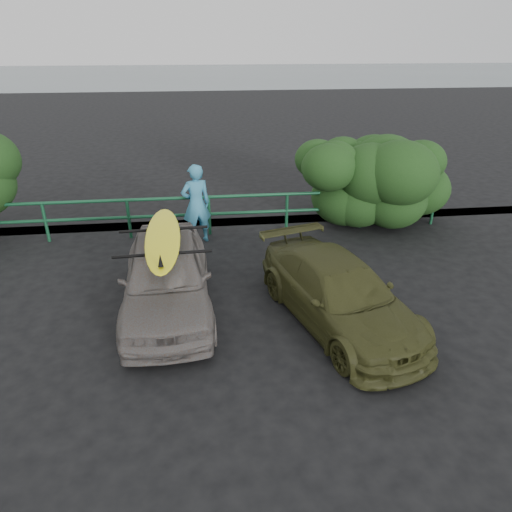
{
  "coord_description": "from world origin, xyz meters",
  "views": [
    {
      "loc": [
        0.9,
        -5.95,
        4.61
      ],
      "look_at": [
        1.78,
        1.48,
        1.01
      ],
      "focal_mm": 32.0,
      "sensor_mm": 36.0,
      "label": 1
    }
  ],
  "objects_px": {
    "olive_vehicle": "(339,293)",
    "surfboard": "(163,237)",
    "sedan": "(167,276)",
    "man": "(196,204)",
    "guardrail": "(169,217)"
  },
  "relations": [
    {
      "from": "sedan",
      "to": "man",
      "type": "relative_size",
      "value": 2.02
    },
    {
      "from": "sedan",
      "to": "surfboard",
      "type": "distance_m",
      "value": 0.77
    },
    {
      "from": "sedan",
      "to": "man",
      "type": "distance_m",
      "value": 3.11
    },
    {
      "from": "surfboard",
      "to": "man",
      "type": "bearing_deg",
      "value": 77.07
    },
    {
      "from": "sedan",
      "to": "surfboard",
      "type": "relative_size",
      "value": 1.34
    },
    {
      "from": "olive_vehicle",
      "to": "surfboard",
      "type": "relative_size",
      "value": 1.34
    },
    {
      "from": "guardrail",
      "to": "surfboard",
      "type": "distance_m",
      "value": 3.59
    },
    {
      "from": "sedan",
      "to": "surfboard",
      "type": "xyz_separation_m",
      "value": [
        -0.0,
        0.0,
        0.77
      ]
    },
    {
      "from": "guardrail",
      "to": "surfboard",
      "type": "relative_size",
      "value": 4.76
    },
    {
      "from": "guardrail",
      "to": "man",
      "type": "bearing_deg",
      "value": -31.5
    },
    {
      "from": "sedan",
      "to": "man",
      "type": "xyz_separation_m",
      "value": [
        0.56,
        3.04,
        0.3
      ]
    },
    {
      "from": "sedan",
      "to": "man",
      "type": "height_order",
      "value": "man"
    },
    {
      "from": "olive_vehicle",
      "to": "man",
      "type": "distance_m",
      "value": 4.59
    },
    {
      "from": "guardrail",
      "to": "sedan",
      "type": "bearing_deg",
      "value": -87.72
    },
    {
      "from": "olive_vehicle",
      "to": "surfboard",
      "type": "distance_m",
      "value": 3.24
    }
  ]
}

